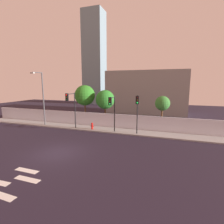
# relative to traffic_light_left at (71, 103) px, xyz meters

# --- Properties ---
(ground_plane) EXTENTS (80.00, 80.00, 0.00)m
(ground_plane) POSITION_rel_traffic_light_left_xyz_m (2.73, -6.72, -3.53)
(ground_plane) COLOR black
(sidewalk) EXTENTS (36.00, 2.40, 0.15)m
(sidewalk) POSITION_rel_traffic_light_left_xyz_m (2.73, 1.48, -3.46)
(sidewalk) COLOR gray
(sidewalk) RESTS_ON ground
(perimeter_wall) EXTENTS (36.00, 0.18, 1.80)m
(perimeter_wall) POSITION_rel_traffic_light_left_xyz_m (2.73, 2.77, -2.48)
(perimeter_wall) COLOR silver
(perimeter_wall) RESTS_ON sidewalk
(crosswalk_marking) EXTENTS (3.30, 3.03, 0.01)m
(crosswalk_marking) POSITION_rel_traffic_light_left_xyz_m (2.91, -11.25, -3.53)
(crosswalk_marking) COLOR silver
(crosswalk_marking) RESTS_ON ground
(traffic_light_left) EXTENTS (0.38, 1.78, 4.61)m
(traffic_light_left) POSITION_rel_traffic_light_left_xyz_m (0.00, 0.00, 0.00)
(traffic_light_left) COLOR black
(traffic_light_left) RESTS_ON sidewalk
(traffic_light_center) EXTENTS (0.35, 1.60, 4.28)m
(traffic_light_center) POSITION_rel_traffic_light_left_xyz_m (5.43, 0.07, -0.24)
(traffic_light_center) COLOR black
(traffic_light_center) RESTS_ON sidewalk
(traffic_light_right) EXTENTS (0.38, 1.23, 4.47)m
(traffic_light_right) POSITION_rel_traffic_light_left_xyz_m (8.32, 0.28, -0.12)
(traffic_light_right) COLOR black
(traffic_light_right) RESTS_ON sidewalk
(street_lamp_curbside) EXTENTS (0.63, 1.72, 7.28)m
(street_lamp_curbside) POSITION_rel_traffic_light_left_xyz_m (-5.05, 0.83, 0.85)
(street_lamp_curbside) COLOR #4C4C51
(street_lamp_curbside) RESTS_ON sidewalk
(fire_hydrant) EXTENTS (0.44, 0.26, 0.85)m
(fire_hydrant) POSITION_rel_traffic_light_left_xyz_m (2.45, 0.91, -2.93)
(fire_hydrant) COLOR red
(fire_hydrant) RESTS_ON sidewalk
(roadside_tree_leftmost) EXTENTS (2.98, 2.98, 5.71)m
(roadside_tree_leftmost) POSITION_rel_traffic_light_left_xyz_m (-0.18, 4.12, 0.67)
(roadside_tree_leftmost) COLOR brown
(roadside_tree_leftmost) RESTS_ON ground
(roadside_tree_midleft) EXTENTS (2.68, 2.68, 5.03)m
(roadside_tree_midleft) POSITION_rel_traffic_light_left_xyz_m (3.02, 4.12, 0.14)
(roadside_tree_midleft) COLOR brown
(roadside_tree_midleft) RESTS_ON ground
(roadside_tree_midright) EXTENTS (1.88, 1.88, 4.38)m
(roadside_tree_midright) POSITION_rel_traffic_light_left_xyz_m (10.84, 4.12, -0.12)
(roadside_tree_midright) COLOR brown
(roadside_tree_midright) RESTS_ON ground
(low_building_distant) EXTENTS (15.56, 6.00, 8.40)m
(low_building_distant) POSITION_rel_traffic_light_left_xyz_m (7.04, 16.77, 0.67)
(low_building_distant) COLOR gray
(low_building_distant) RESTS_ON ground
(tower_on_skyline) EXTENTS (5.77, 5.00, 26.14)m
(tower_on_skyline) POSITION_rel_traffic_light_left_xyz_m (-9.77, 28.77, 9.54)
(tower_on_skyline) COLOR slate
(tower_on_skyline) RESTS_ON ground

